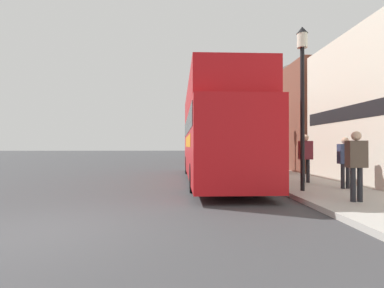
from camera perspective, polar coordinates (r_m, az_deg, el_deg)
name	(u,v)px	position (r m, az deg, el deg)	size (l,w,h in m)	color
ground_plane	(151,164)	(26.59, -7.80, -3.72)	(144.00, 144.00, 0.00)	#3D3D3F
sidewalk	(241,165)	(23.97, 9.25, -3.92)	(3.06, 108.00, 0.14)	#ADAAA3
brick_terrace_rear	(286,115)	(27.66, 17.47, 5.38)	(6.00, 21.47, 8.64)	brown
tour_bus	(215,139)	(13.48, 4.36, 1.02)	(2.51, 11.32, 4.10)	red
parked_car_ahead_of_bus	(210,158)	(21.49, 3.47, -2.67)	(1.94, 4.12, 1.47)	silver
pedestrian_nearest	(356,159)	(8.68, 28.82, -2.56)	(0.47, 0.26, 1.79)	#232328
pedestrian_second	(345,158)	(11.18, 27.16, -2.32)	(0.45, 0.25, 1.71)	#232328
pedestrian_third	(306,154)	(12.36, 20.81, -1.73)	(0.49, 0.27, 1.86)	#232328
lamp_post_nearest	(302,79)	(10.31, 20.27, 11.58)	(0.35, 0.35, 5.21)	black
lamp_post_second	(245,112)	(18.03, 10.11, 6.05)	(0.35, 0.35, 5.01)	black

